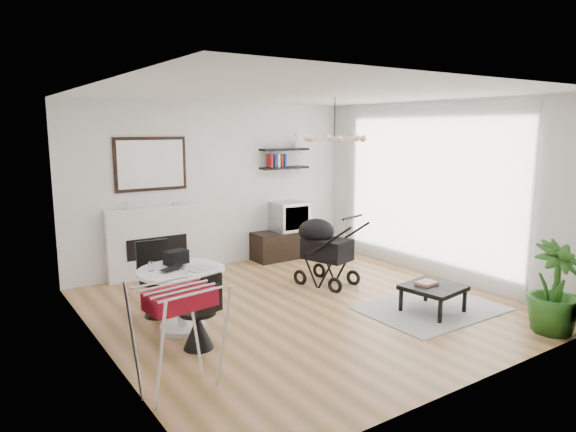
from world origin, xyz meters
TOP-DOWN VIEW (x-y plane):
  - floor at (0.00, 0.00)m, footprint 5.00×5.00m
  - ceiling at (0.00, 0.00)m, footprint 5.00×5.00m
  - wall_back at (0.00, 2.50)m, footprint 5.00×0.00m
  - wall_left at (-2.50, 0.00)m, footprint 0.00×5.00m
  - wall_right at (2.50, 0.00)m, footprint 0.00×5.00m
  - sheer_curtain at (2.40, 0.20)m, footprint 0.04×3.60m
  - fireplace at (-1.10, 2.42)m, footprint 1.50×0.17m
  - shelf_lower at (1.26, 2.37)m, footprint 0.90×0.25m
  - shelf_upper at (1.26, 2.37)m, footprint 0.90×0.25m
  - pendant_lamp at (0.70, 0.30)m, footprint 0.90×0.90m
  - tv_console at (1.26, 2.26)m, footprint 1.32×0.46m
  - crt_tv at (1.29, 2.26)m, footprint 0.58×0.51m
  - dining_table at (-1.61, 0.15)m, footprint 0.98×0.98m
  - laptop at (-1.68, 0.14)m, footprint 0.38×0.33m
  - black_bag at (-1.57, 0.40)m, footprint 0.30×0.22m
  - newspaper at (-1.43, 0.06)m, footprint 0.37×0.34m
  - drinking_glass at (-1.91, 0.28)m, footprint 0.06×0.06m
  - chair_far at (-1.68, 0.77)m, footprint 0.44×0.45m
  - chair_near at (-1.67, -0.42)m, footprint 0.42×0.43m
  - drying_rack at (-2.18, -1.16)m, footprint 0.73×0.69m
  - stroller at (0.83, 0.67)m, footprint 0.77×0.98m
  - rug at (1.30, -0.98)m, footprint 1.75×1.26m
  - coffee_table at (1.22, -1.06)m, footprint 0.74×0.74m
  - magazines at (1.18, -0.98)m, footprint 0.26×0.22m
  - potted_plant at (1.83, -2.25)m, footprint 0.69×0.69m

SIDE VIEW (x-z plane):
  - floor at x=0.00m, z-range 0.00..0.00m
  - rug at x=1.30m, z-range 0.00..0.01m
  - tv_console at x=1.26m, z-range 0.00..0.50m
  - chair_near at x=-1.67m, z-range -0.15..0.67m
  - chair_far at x=-1.68m, z-range -0.17..0.75m
  - coffee_table at x=1.22m, z-range 0.14..0.48m
  - magazines at x=1.18m, z-range 0.35..0.38m
  - stroller at x=0.83m, z-range -0.08..1.01m
  - dining_table at x=-1.61m, z-range 0.12..0.83m
  - drying_rack at x=-2.18m, z-range 0.03..1.00m
  - potted_plant at x=1.83m, z-range 0.00..1.04m
  - fireplace at x=-1.10m, z-range -0.39..1.77m
  - newspaper at x=-1.43m, z-range 0.72..0.73m
  - laptop at x=-1.68m, z-range 0.72..0.75m
  - crt_tv at x=1.29m, z-range 0.50..1.00m
  - drinking_glass at x=-1.91m, z-range 0.72..0.82m
  - black_bag at x=-1.57m, z-range 0.72..0.88m
  - wall_back at x=0.00m, z-range -1.15..3.85m
  - wall_left at x=-2.50m, z-range -1.15..3.85m
  - wall_right at x=2.50m, z-range -1.15..3.85m
  - sheer_curtain at x=2.40m, z-range 0.05..2.65m
  - shelf_lower at x=1.26m, z-range 1.58..1.62m
  - shelf_upper at x=1.26m, z-range 1.90..1.94m
  - pendant_lamp at x=0.70m, z-range 2.10..2.20m
  - ceiling at x=0.00m, z-range 2.70..2.70m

